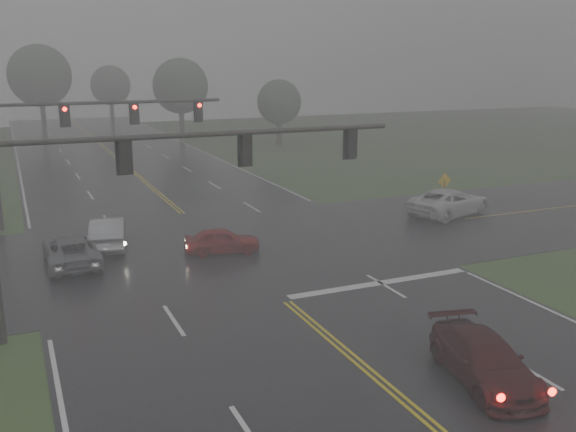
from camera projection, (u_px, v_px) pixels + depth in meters
name	position (u px, v px, depth m)	size (l,w,h in m)	color
main_road	(236.00, 260.00, 30.38)	(18.00, 160.00, 0.02)	black
cross_street	(223.00, 248.00, 32.16)	(120.00, 14.00, 0.02)	black
stop_bar	(380.00, 284.00, 27.15)	(8.50, 0.50, 0.01)	silver
sedan_maroon	(483.00, 382.00, 18.91)	(1.90, 4.67, 1.36)	#380A0B
sedan_red	(222.00, 253.00, 31.38)	(1.48, 3.68, 1.25)	maroon
sedan_silver	(109.00, 247.00, 32.39)	(1.63, 4.68, 1.54)	#A1A4A9
car_grey	(72.00, 266.00, 29.51)	(2.29, 4.98, 1.38)	slate
pickup_white	(449.00, 215.00, 39.02)	(2.66, 5.77, 1.60)	silver
signal_gantry_near	(133.00, 176.00, 22.00)	(14.78, 0.33, 7.55)	black
signal_gantry_far	(68.00, 129.00, 35.90)	(12.98, 0.39, 7.75)	black
sign_diamond_east	(444.00, 185.00, 39.77)	(1.00, 0.10, 2.40)	black
tree_ne_a	(180.00, 86.00, 74.18)	(6.39, 6.39, 9.39)	#2F261E
tree_n_mid	(40.00, 76.00, 77.66)	(7.50, 7.50, 11.02)	#2F261E
tree_e_near	(279.00, 102.00, 69.62)	(4.84, 4.84, 7.11)	#2F261E
tree_n_far	(110.00, 85.00, 92.50)	(5.70, 5.70, 8.37)	#2F261E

